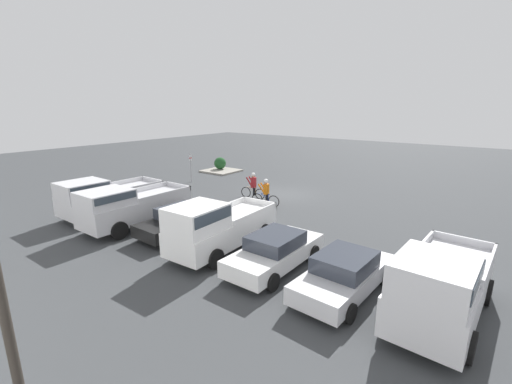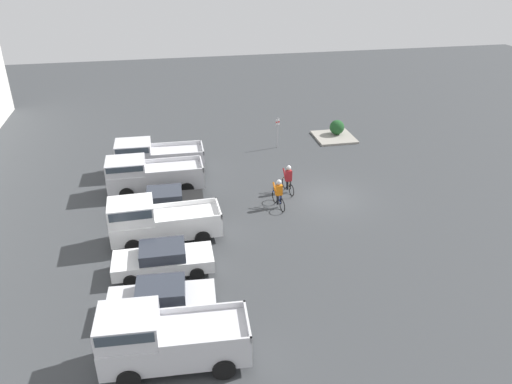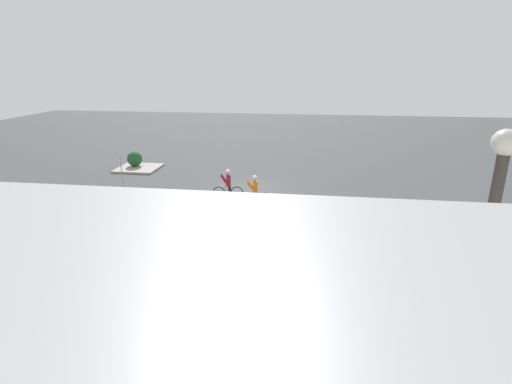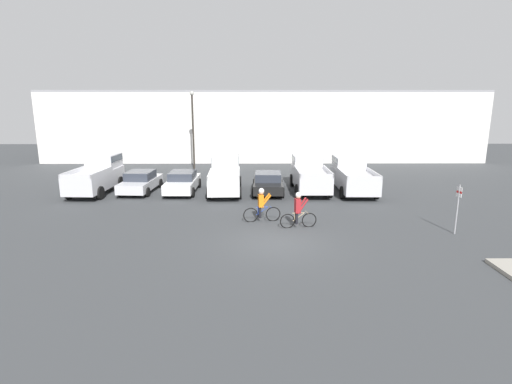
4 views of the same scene
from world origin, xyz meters
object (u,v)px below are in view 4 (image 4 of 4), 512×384
(sedan_2, at_px, (268,183))
(fire_lane_sign, at_px, (458,205))
(sedan_1, at_px, (183,182))
(pickup_truck_3, at_px, (352,175))
(lamppost, at_px, (193,125))
(cyclist_1, at_px, (262,204))
(pickup_truck_0, at_px, (98,174))
(pickup_truck_2, at_px, (309,174))
(sedan_0, at_px, (141,182))
(pickup_truck_1, at_px, (225,174))
(cyclist_0, at_px, (298,209))

(sedan_2, distance_m, fire_lane_sign, 11.68)
(sedan_1, distance_m, fire_lane_sign, 16.24)
(pickup_truck_3, bearing_deg, lamppost, 144.46)
(pickup_truck_3, bearing_deg, fire_lane_sign, -73.84)
(lamppost, bearing_deg, cyclist_1, -70.04)
(pickup_truck_0, bearing_deg, pickup_truck_2, 1.75)
(sedan_2, distance_m, cyclist_1, 6.35)
(pickup_truck_3, bearing_deg, sedan_1, -178.66)
(sedan_0, relative_size, pickup_truck_1, 0.81)
(pickup_truck_1, xyz_separation_m, fire_lane_sign, (10.99, -8.86, 0.19))
(sedan_1, distance_m, lamppost, 9.21)
(pickup_truck_0, distance_m, sedan_0, 2.83)
(sedan_2, distance_m, lamppost, 11.24)
(cyclist_0, relative_size, cyclist_1, 0.95)
(pickup_truck_0, relative_size, cyclist_1, 2.83)
(sedan_1, xyz_separation_m, pickup_truck_3, (11.21, 0.26, 0.42))
(pickup_truck_0, height_order, sedan_2, pickup_truck_0)
(pickup_truck_0, relative_size, sedan_2, 1.23)
(pickup_truck_0, xyz_separation_m, fire_lane_sign, (19.35, -8.72, 0.17))
(sedan_2, bearing_deg, cyclist_0, -81.03)
(fire_lane_sign, relative_size, lamppost, 0.34)
(sedan_1, height_order, lamppost, lamppost)
(pickup_truck_1, relative_size, pickup_truck_2, 0.98)
(sedan_2, xyz_separation_m, lamppost, (-6.08, 8.88, 3.24))
(sedan_0, xyz_separation_m, sedan_1, (2.80, -0.15, 0.01))
(cyclist_0, bearing_deg, sedan_0, 141.00)
(pickup_truck_2, relative_size, cyclist_1, 3.00)
(lamppost, bearing_deg, pickup_truck_3, -35.54)
(sedan_1, height_order, pickup_truck_1, pickup_truck_1)
(sedan_0, distance_m, pickup_truck_3, 14.02)
(sedan_2, height_order, pickup_truck_3, pickup_truck_3)
(pickup_truck_0, bearing_deg, sedan_1, -1.39)
(sedan_2, relative_size, fire_lane_sign, 1.89)
(sedan_2, distance_m, cyclist_0, 7.42)
(pickup_truck_0, distance_m, sedan_2, 11.20)
(cyclist_1, height_order, lamppost, lamppost)
(pickup_truck_2, xyz_separation_m, cyclist_1, (-3.36, -7.16, -0.26))
(fire_lane_sign, bearing_deg, pickup_truck_1, 141.13)
(cyclist_1, bearing_deg, sedan_2, 84.98)
(pickup_truck_1, height_order, sedan_2, pickup_truck_1)
(pickup_truck_0, bearing_deg, sedan_2, -2.07)
(sedan_2, height_order, pickup_truck_2, pickup_truck_2)
(lamppost, bearing_deg, pickup_truck_2, -42.19)
(sedan_0, distance_m, sedan_1, 2.80)
(sedan_2, bearing_deg, pickup_truck_1, 169.18)
(pickup_truck_0, height_order, fire_lane_sign, pickup_truck_0)
(pickup_truck_0, relative_size, fire_lane_sign, 2.33)
(pickup_truck_1, relative_size, pickup_truck_3, 0.98)
(cyclist_0, xyz_separation_m, lamppost, (-7.23, 16.20, 3.04))
(sedan_0, distance_m, cyclist_1, 10.34)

